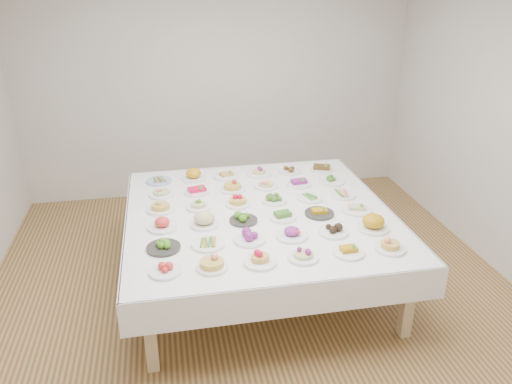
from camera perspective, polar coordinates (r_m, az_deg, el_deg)
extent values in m
plane|color=#9F7942|center=(4.82, -0.23, -11.40)|extent=(5.00, 5.00, 0.00)
cube|color=beige|center=(6.55, -4.42, 11.62)|extent=(5.00, 0.02, 2.80)
cube|color=beige|center=(2.07, 13.45, -18.67)|extent=(5.00, 0.02, 2.80)
cube|color=white|center=(4.63, 0.35, -2.55)|extent=(2.41, 2.41, 0.06)
cube|color=white|center=(5.76, -2.00, 1.71)|extent=(2.43, 0.02, 0.28)
cube|color=white|center=(3.68, 4.11, -12.30)|extent=(2.43, 0.02, 0.28)
cube|color=white|center=(5.04, 13.95, -2.43)|extent=(0.02, 2.43, 0.28)
cube|color=white|center=(4.63, -14.52, -4.95)|extent=(0.02, 2.43, 0.28)
cube|color=tan|center=(3.90, -12.02, -15.38)|extent=(0.09, 0.09, 0.69)
cube|color=tan|center=(4.31, 16.96, -11.74)|extent=(0.09, 0.09, 0.69)
cube|color=tan|center=(5.65, -12.00, -2.24)|extent=(0.09, 0.09, 0.69)
cube|color=tan|center=(5.94, 8.13, -0.60)|extent=(0.09, 0.09, 0.69)
cylinder|color=white|center=(3.78, -10.32, -8.93)|extent=(0.24, 0.24, 0.02)
cylinder|color=white|center=(3.78, -5.05, -8.56)|extent=(0.24, 0.24, 0.02)
cylinder|color=white|center=(3.83, 0.47, -8.00)|extent=(0.26, 0.26, 0.02)
cylinder|color=white|center=(3.90, 5.41, -7.47)|extent=(0.24, 0.24, 0.02)
cylinder|color=white|center=(4.01, 10.50, -6.83)|extent=(0.25, 0.25, 0.02)
cylinder|color=white|center=(4.14, 15.03, -6.28)|extent=(0.25, 0.25, 0.02)
cylinder|color=#2E2C29|center=(4.08, -10.52, -6.33)|extent=(0.27, 0.27, 0.02)
cylinder|color=white|center=(4.08, -5.48, -5.99)|extent=(0.27, 0.27, 0.02)
cylinder|color=white|center=(4.13, -0.74, -5.48)|extent=(0.26, 0.26, 0.02)
cylinder|color=white|center=(4.19, 4.10, -5.02)|extent=(0.27, 0.27, 0.02)
cylinder|color=white|center=(4.28, 8.81, -4.61)|extent=(0.25, 0.25, 0.02)
cylinder|color=white|center=(4.42, 13.19, -4.05)|extent=(0.27, 0.27, 0.02)
cylinder|color=white|center=(4.39, -10.62, -4.01)|extent=(0.25, 0.25, 0.02)
cylinder|color=white|center=(4.39, -5.90, -3.71)|extent=(0.25, 0.25, 0.02)
cylinder|color=#2E2C29|center=(4.43, -1.45, -3.29)|extent=(0.25, 0.25, 0.02)
cylinder|color=white|center=(4.49, 3.06, -2.92)|extent=(0.24, 0.24, 0.02)
cylinder|color=#2E2C29|center=(4.59, 7.25, -2.48)|extent=(0.26, 0.26, 0.02)
cylinder|color=white|center=(4.71, 11.43, -2.05)|extent=(0.27, 0.27, 0.02)
cylinder|color=white|center=(4.71, -10.82, -2.02)|extent=(0.25, 0.25, 0.02)
cylinder|color=white|center=(4.71, -6.55, -1.74)|extent=(0.23, 0.23, 0.02)
cylinder|color=white|center=(4.74, -2.08, -1.41)|extent=(0.24, 0.24, 0.02)
cylinder|color=white|center=(4.80, 2.09, -1.05)|extent=(0.23, 0.23, 0.02)
cylinder|color=white|center=(4.89, 6.19, -0.73)|extent=(0.25, 0.25, 0.02)
cylinder|color=white|center=(5.00, 9.89, -0.36)|extent=(0.25, 0.25, 0.02)
cylinder|color=white|center=(5.03, -10.73, -0.31)|extent=(0.25, 0.25, 0.02)
cylinder|color=white|center=(5.03, -6.75, -0.02)|extent=(0.25, 0.25, 0.02)
cylinder|color=white|center=(5.06, -2.71, 0.28)|extent=(0.25, 0.25, 0.02)
cylinder|color=white|center=(5.13, 1.14, 0.62)|extent=(0.24, 0.24, 0.02)
cylinder|color=white|center=(5.20, 4.92, 0.87)|extent=(0.25, 0.25, 0.02)
cylinder|color=white|center=(5.31, 8.62, 1.17)|extent=(0.27, 0.27, 0.02)
cylinder|color=#4C66B2|center=(5.35, -11.01, 1.19)|extent=(0.26, 0.26, 0.02)
cylinder|color=white|center=(5.37, -7.12, 1.53)|extent=(0.25, 0.25, 0.02)
cylinder|color=white|center=(5.39, -3.39, 1.79)|extent=(0.27, 0.27, 0.02)
cylinder|color=white|center=(5.45, 0.35, 2.06)|extent=(0.27, 0.27, 0.02)
cylinder|color=white|center=(5.52, 3.87, 2.33)|extent=(0.24, 0.24, 0.02)
cylinder|color=white|center=(5.61, 7.51, 2.52)|extent=(0.24, 0.24, 0.02)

